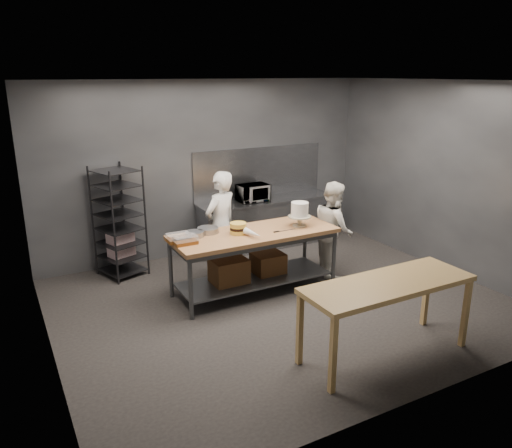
{
  "coord_description": "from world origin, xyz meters",
  "views": [
    {
      "loc": [
        -3.34,
        -5.45,
        3.1
      ],
      "look_at": [
        -0.15,
        0.47,
        1.05
      ],
      "focal_mm": 35.0,
      "sensor_mm": 36.0,
      "label": 1
    }
  ],
  "objects": [
    {
      "name": "chef_behind",
      "position": [
        -0.34,
        1.25,
        0.85
      ],
      "size": [
        0.73,
        0.62,
        1.69
      ],
      "primitive_type": "imported",
      "rotation": [
        0.0,
        0.0,
        3.55
      ],
      "color": "silver",
      "rests_on": "ground"
    },
    {
      "name": "splashback_panel",
      "position": [
        1.0,
        2.48,
        1.35
      ],
      "size": [
        2.6,
        0.02,
        0.9
      ],
      "primitive_type": "cube",
      "color": "slate",
      "rests_on": "back_counter"
    },
    {
      "name": "ground",
      "position": [
        0.0,
        0.0,
        0.0
      ],
      "size": [
        6.0,
        6.0,
        0.0
      ],
      "primitive_type": "plane",
      "color": "black",
      "rests_on": "ground"
    },
    {
      "name": "near_counter",
      "position": [
        0.33,
        -1.7,
        0.81
      ],
      "size": [
        2.0,
        0.7,
        0.9
      ],
      "color": "olive",
      "rests_on": "ground"
    },
    {
      "name": "frosted_cake_stand",
      "position": [
        0.57,
        0.45,
        1.15
      ],
      "size": [
        0.34,
        0.34,
        0.36
      ],
      "color": "#AAA288",
      "rests_on": "work_table"
    },
    {
      "name": "microwave",
      "position": [
        0.71,
        2.18,
        1.05
      ],
      "size": [
        0.54,
        0.37,
        0.3
      ],
      "primitive_type": "imported",
      "color": "black",
      "rests_on": "back_counter"
    },
    {
      "name": "offset_spatula",
      "position": [
        0.21,
        0.36,
        0.93
      ],
      "size": [
        0.36,
        0.02,
        0.02
      ],
      "color": "slate",
      "rests_on": "work_table"
    },
    {
      "name": "back_counter",
      "position": [
        1.0,
        2.18,
        0.45
      ],
      "size": [
        2.6,
        0.6,
        0.9
      ],
      "color": "slate",
      "rests_on": "ground"
    },
    {
      "name": "back_wall",
      "position": [
        0.0,
        2.5,
        1.5
      ],
      "size": [
        6.0,
        0.04,
        3.0
      ],
      "primitive_type": "cube",
      "color": "#4C4F54",
      "rests_on": "ground"
    },
    {
      "name": "work_table",
      "position": [
        -0.19,
        0.55,
        0.57
      ],
      "size": [
        2.4,
        0.9,
        0.92
      ],
      "color": "brown",
      "rests_on": "ground"
    },
    {
      "name": "chef_right",
      "position": [
        1.27,
        0.55,
        0.75
      ],
      "size": [
        0.78,
        0.88,
        1.5
      ],
      "primitive_type": "imported",
      "rotation": [
        0.0,
        0.0,
        1.22
      ],
      "color": "white",
      "rests_on": "ground"
    },
    {
      "name": "piping_bag",
      "position": [
        -0.3,
        0.34,
        0.98
      ],
      "size": [
        0.2,
        0.4,
        0.12
      ],
      "primitive_type": "cone",
      "rotation": [
        1.57,
        0.0,
        0.22
      ],
      "color": "white",
      "rests_on": "work_table"
    },
    {
      "name": "speed_rack",
      "position": [
        -1.69,
        2.1,
        0.86
      ],
      "size": [
        0.78,
        0.81,
        1.75
      ],
      "color": "black",
      "rests_on": "ground"
    },
    {
      "name": "layer_cake",
      "position": [
        -0.39,
        0.56,
        1.0
      ],
      "size": [
        0.23,
        0.23,
        0.16
      ],
      "color": "#EFD04C",
      "rests_on": "work_table"
    },
    {
      "name": "pastry_clamshells",
      "position": [
        -1.22,
        0.56,
        0.98
      ],
      "size": [
        0.35,
        0.35,
        0.11
      ],
      "color": "#93581D",
      "rests_on": "work_table"
    },
    {
      "name": "cake_pans",
      "position": [
        -0.84,
        0.77,
        0.96
      ],
      "size": [
        0.51,
        0.36,
        0.07
      ],
      "color": "gray",
      "rests_on": "work_table"
    }
  ]
}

